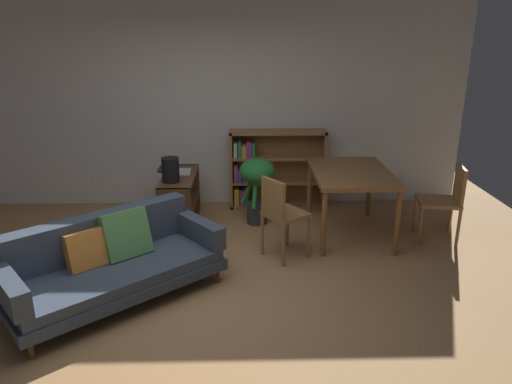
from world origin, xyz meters
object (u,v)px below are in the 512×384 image
object	(u,v)px
open_laptop	(176,171)
dining_chair_near	(281,213)
dining_table	(351,177)
media_console	(180,201)
potted_floor_plant	(257,181)
dining_chair_far	(445,198)
bookshelf	(271,169)
fabric_couch	(111,260)
desk_speaker	(171,170)

from	to	relation	value
open_laptop	dining_chair_near	distance (m)	1.63
dining_table	dining_chair_near	xyz separation A→B (m)	(-0.84, -0.61, -0.19)
media_console	open_laptop	distance (m)	0.37
open_laptop	potted_floor_plant	world-z (taller)	potted_floor_plant
dining_chair_far	bookshelf	world-z (taller)	bookshelf
open_laptop	dining_chair_near	xyz separation A→B (m)	(1.22, -1.08, -0.14)
media_console	dining_chair_near	xyz separation A→B (m)	(1.17, -0.94, 0.20)
fabric_couch	open_laptop	distance (m)	1.86
potted_floor_plant	dining_chair_far	bearing A→B (deg)	-14.93
media_console	potted_floor_plant	bearing A→B (deg)	2.43
media_console	desk_speaker	world-z (taller)	desk_speaker
open_laptop	dining_chair_far	world-z (taller)	dining_chair_far
dining_chair_near	bookshelf	distance (m)	1.63
bookshelf	open_laptop	bearing A→B (deg)	-155.06
dining_chair_near	dining_chair_far	world-z (taller)	dining_chair_near
media_console	dining_chair_near	world-z (taller)	dining_chair_near
bookshelf	dining_chair_near	bearing A→B (deg)	-89.37
fabric_couch	media_console	bearing A→B (deg)	76.21
media_console	fabric_couch	bearing A→B (deg)	-103.79
desk_speaker	dining_table	xyz separation A→B (m)	(2.08, -0.09, -0.08)
desk_speaker	dining_chair_far	xyz separation A→B (m)	(3.13, -0.28, -0.28)
media_console	dining_table	bearing A→B (deg)	-9.37
dining_chair_near	open_laptop	bearing A→B (deg)	138.60
potted_floor_plant	dining_table	xyz separation A→B (m)	(1.07, -0.37, 0.15)
bookshelf	fabric_couch	bearing A→B (deg)	-123.61
media_console	dining_table	size ratio (longest dim) A/B	0.82
fabric_couch	desk_speaker	world-z (taller)	desk_speaker
open_laptop	potted_floor_plant	xyz separation A→B (m)	(0.99, -0.09, -0.10)
dining_chair_far	bookshelf	distance (m)	2.27
fabric_couch	bookshelf	distance (m)	2.83
dining_table	dining_chair_far	size ratio (longest dim) A/B	1.44
dining_table	dining_chair_near	bearing A→B (deg)	-144.23
bookshelf	potted_floor_plant	bearing A→B (deg)	-107.65
potted_floor_plant	dining_table	distance (m)	1.14
open_laptop	desk_speaker	bearing A→B (deg)	-91.77
fabric_couch	media_console	world-z (taller)	fabric_couch
desk_speaker	dining_chair_far	size ratio (longest dim) A/B	0.32
desk_speaker	dining_chair_near	world-z (taller)	desk_speaker
dining_chair_near	bookshelf	world-z (taller)	bookshelf
media_console	potted_floor_plant	size ratio (longest dim) A/B	1.25
open_laptop	dining_table	distance (m)	2.12
fabric_couch	open_laptop	world-z (taller)	fabric_couch
desk_speaker	dining_table	distance (m)	2.08
potted_floor_plant	dining_chair_far	size ratio (longest dim) A/B	0.94
media_console	dining_chair_near	bearing A→B (deg)	-38.74
open_laptop	desk_speaker	distance (m)	0.40
open_laptop	dining_chair_near	bearing A→B (deg)	-41.40
fabric_couch	dining_chair_near	bearing A→B (deg)	24.42
dining_chair_near	media_console	bearing A→B (deg)	141.26
open_laptop	dining_chair_near	world-z (taller)	dining_chair_near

